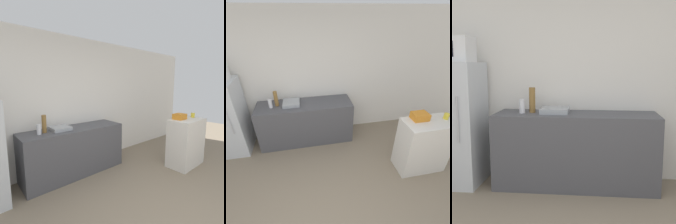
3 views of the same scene
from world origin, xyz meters
TOP-DOWN VIEW (x-y plane):
  - wall_back at (0.00, 2.72)m, footprint 8.00×0.06m
  - refrigerator at (-1.42, 2.33)m, footprint 0.59×0.63m
  - counter at (0.02, 2.37)m, footprint 1.89×0.60m
  - sink_basin at (-0.23, 2.41)m, footprint 0.33×0.34m
  - bottle_tall at (-0.51, 2.41)m, footprint 0.07×0.07m
  - bottle_short at (-0.61, 2.35)m, footprint 0.07×0.07m
  - shelf_cabinet at (1.95, 1.17)m, footprint 0.82×0.44m
  - basket at (1.82, 1.27)m, footprint 0.25×0.19m
  - jar at (2.25, 1.20)m, footprint 0.08×0.08m

SIDE VIEW (x-z plane):
  - counter at x=0.02m, z-range 0.00..0.88m
  - shelf_cabinet at x=1.95m, z-range 0.00..0.97m
  - refrigerator at x=-1.42m, z-range 0.00..1.47m
  - sink_basin at x=-0.23m, z-range 0.88..0.94m
  - bottle_short at x=-0.61m, z-range 0.88..1.04m
  - jar at x=2.25m, z-range 0.97..1.07m
  - bottle_tall at x=-0.51m, z-range 0.88..1.18m
  - basket at x=1.82m, z-range 0.97..1.09m
  - wall_back at x=0.00m, z-range 0.00..2.60m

